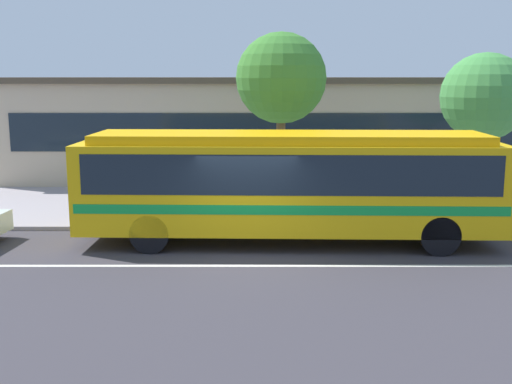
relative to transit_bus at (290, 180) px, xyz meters
name	(u,v)px	position (x,y,z in m)	size (l,w,h in m)	color
ground_plane	(247,256)	(-1.12, -1.30, -1.72)	(120.00, 120.00, 0.00)	#3A363D
sidewalk_slab	(250,202)	(-1.12, 5.35, -1.66)	(60.00, 8.00, 0.12)	#9B9294
lane_stripe_center	(246,266)	(-1.12, -2.10, -1.71)	(56.00, 0.16, 0.01)	silver
transit_bus	(290,180)	(0.00, 0.00, 0.00)	(11.09, 2.79, 2.95)	#E3AE0D
pedestrian_waiting_near_sign	(142,187)	(-4.38, 2.46, -0.63)	(0.38, 0.38, 1.65)	#6F6C52
bus_stop_sign	(446,170)	(4.68, 1.84, 0.00)	(0.08, 0.44, 2.49)	gray
street_tree_near_stop	(281,79)	(-0.08, 4.12, 2.61)	(2.92, 2.92, 5.70)	brown
street_tree_mid_block	(485,98)	(6.63, 4.51, 2.00)	(2.88, 2.88, 5.07)	brown
station_building	(262,128)	(-0.62, 11.11, 0.48)	(21.76, 6.56, 4.37)	tan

